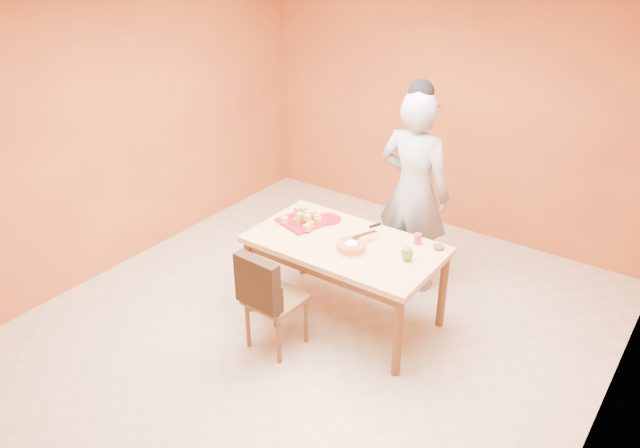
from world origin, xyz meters
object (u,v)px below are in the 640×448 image
Objects in this scene: pastry_platter at (303,221)px; red_dinner_plate at (328,219)px; person at (414,192)px; checker_tin at (438,247)px; sponge_cake at (351,246)px; dining_chair at (274,297)px; magenta_glass at (418,239)px; dining_table at (345,252)px; egg_ornament at (407,253)px.

pastry_platter is 0.23m from red_dinner_plate.
person is at bearing 48.86° from pastry_platter.
sponge_cake is at bearing -141.82° from checker_tin.
dining_chair reaches higher than sponge_cake.
dining_chair is at bearing -132.61° from checker_tin.
red_dinner_plate is at bearing 48.62° from person.
magenta_glass is at bearing 121.22° from person.
pastry_platter is at bearing -167.20° from checker_tin.
dining_chair is 2.55× the size of pastry_platter.
checker_tin is at bearing 38.18° from sponge_cake.
dining_table is at bearing -146.58° from magenta_glass.
magenta_glass is (0.85, 0.08, 0.04)m from red_dinner_plate.
dining_chair reaches higher than egg_ornament.
person is 1.04m from pastry_platter.
checker_tin reaches higher than pastry_platter.
dining_table is 0.44m from red_dinner_plate.
checker_tin is (0.68, 0.35, 0.11)m from dining_table.
sponge_cake is 0.46m from egg_ornament.
dining_chair reaches higher than pastry_platter.
pastry_platter is 4.00× the size of checker_tin.
red_dinner_plate is (-0.11, 0.91, 0.29)m from dining_chair.
person is 21.13× the size of checker_tin.
magenta_glass is (0.33, -0.53, -0.14)m from person.
egg_ornament is 0.30m from magenta_glass.
pastry_platter is 1.58× the size of red_dinner_plate.
egg_ornament is 1.39× the size of checker_tin.
egg_ornament reaches higher than pastry_platter.
pastry_platter is 0.64m from sponge_cake.
person reaches higher than dining_chair.
dining_table is 4.46× the size of pastry_platter.
pastry_platter reaches higher than dining_table.
pastry_platter is (-0.26, 0.73, 0.30)m from dining_chair.
dining_table is at bearing -152.76° from checker_tin.
dining_table is 0.92m from person.
egg_ornament is (1.06, -0.04, 0.05)m from pastry_platter.
dining_chair is at bearing -161.25° from egg_ornament.
person is 7.73× the size of sponge_cake.
magenta_glass is (1.00, 0.25, 0.03)m from pastry_platter.
person reaches higher than magenta_glass.
person reaches higher than sponge_cake.
egg_ornament is 1.40× the size of magenta_glass.
sponge_cake is 0.72m from checker_tin.
checker_tin is at bearing 5.34° from red_dinner_plate.
magenta_glass is (-0.06, 0.29, -0.02)m from egg_ornament.
dining_chair reaches higher than magenta_glass.
dining_chair is (-0.24, -0.65, -0.19)m from dining_table.
dining_table is 6.54× the size of sponge_cake.
checker_tin reaches higher than dining_table.
egg_ornament is at bearing 3.88° from dining_table.
egg_ornament is (0.90, -0.22, 0.06)m from red_dinner_plate.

